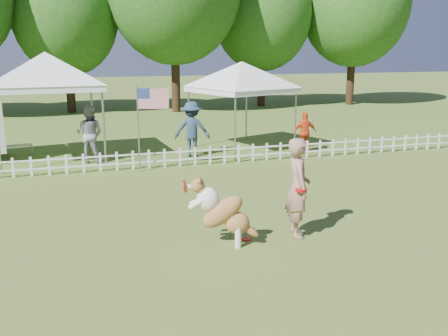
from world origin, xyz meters
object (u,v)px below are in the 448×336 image
at_px(frisbee_on_turf, 246,239).
at_px(flag_pole, 138,130).
at_px(spectator_b, 192,129).
at_px(spectator_c, 305,132).
at_px(handler, 298,188).
at_px(canopy_tent_right, 241,107).
at_px(spectator_a, 90,134).
at_px(canopy_tent_left, 49,108).
at_px(dog, 224,212).

relative_size(frisbee_on_turf, flag_pole, 0.08).
relative_size(spectator_b, spectator_c, 1.32).
bearing_deg(frisbee_on_turf, handler, -3.73).
bearing_deg(canopy_tent_right, handler, -121.86).
distance_m(frisbee_on_turf, spectator_a, 8.55).
bearing_deg(handler, spectator_b, 13.46).
bearing_deg(canopy_tent_left, spectator_c, -13.32).
bearing_deg(spectator_b, frisbee_on_turf, 101.03).
bearing_deg(spectator_b, flag_pole, 56.12).
height_order(spectator_a, spectator_c, spectator_a).
height_order(canopy_tent_left, spectator_a, canopy_tent_left).
xyz_separation_m(canopy_tent_left, spectator_c, (8.80, -1.42, -1.03)).
distance_m(flag_pole, spectator_c, 6.31).
relative_size(dog, spectator_b, 0.70).
bearing_deg(spectator_a, frisbee_on_turf, 133.10).
distance_m(dog, spectator_b, 8.23).
bearing_deg(spectator_b, dog, 97.55).
xyz_separation_m(frisbee_on_turf, canopy_tent_left, (-3.90, 8.93, 1.75)).
bearing_deg(spectator_a, dog, 129.51).
relative_size(canopy_tent_right, spectator_c, 2.17).
height_order(canopy_tent_right, spectator_b, canopy_tent_right).
xyz_separation_m(canopy_tent_right, spectator_c, (2.03, -1.24, -0.86)).
bearing_deg(spectator_c, flag_pole, 16.42).
relative_size(dog, canopy_tent_right, 0.42).
height_order(dog, frisbee_on_turf, dog).
relative_size(dog, frisbee_on_turf, 6.79).
relative_size(frisbee_on_turf, spectator_c, 0.14).
relative_size(handler, canopy_tent_left, 0.57).
height_order(frisbee_on_turf, canopy_tent_left, canopy_tent_left).
bearing_deg(flag_pole, spectator_c, 22.93).
distance_m(dog, flag_pole, 6.50).
relative_size(canopy_tent_right, spectator_b, 1.65).
height_order(spectator_a, spectator_b, spectator_b).
relative_size(frisbee_on_turf, canopy_tent_left, 0.06).
bearing_deg(canopy_tent_right, spectator_b, 179.72).
xyz_separation_m(handler, canopy_tent_right, (1.81, 8.81, 0.58)).
xyz_separation_m(dog, spectator_a, (-2.15, 8.20, 0.28)).
bearing_deg(canopy_tent_left, flag_pole, -49.27).
bearing_deg(handler, spectator_a, 36.17).
relative_size(canopy_tent_right, flag_pole, 1.22).
bearing_deg(canopy_tent_right, dog, -131.11).
bearing_deg(canopy_tent_right, spectator_c, -51.65).
height_order(canopy_tent_left, spectator_b, canopy_tent_left).
bearing_deg(dog, spectator_b, 100.75).
height_order(canopy_tent_left, spectator_c, canopy_tent_left).
bearing_deg(spectator_a, flag_pole, 152.81).
height_order(handler, spectator_a, handler).
xyz_separation_m(dog, flag_pole, (-0.76, 6.42, 0.63)).
xyz_separation_m(canopy_tent_left, spectator_a, (1.24, -0.86, -0.81)).
bearing_deg(handler, dog, 103.91).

